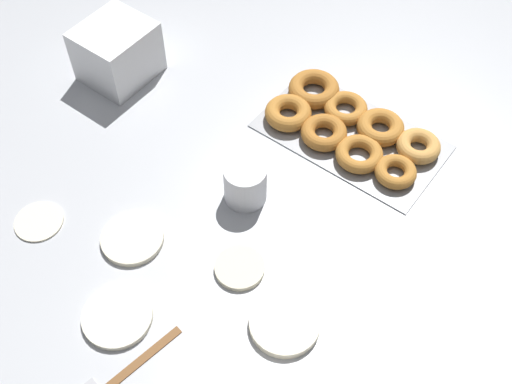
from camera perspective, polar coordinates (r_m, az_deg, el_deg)
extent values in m
plane|color=#B2B5BA|center=(1.18, -5.81, -3.95)|extent=(3.00, 3.00, 0.00)
cylinder|color=beige|center=(1.08, 2.56, -11.56)|extent=(0.12, 0.12, 0.02)
cylinder|color=silver|center=(1.11, -12.22, -10.74)|extent=(0.12, 0.12, 0.01)
cylinder|color=beige|center=(1.19, -10.94, -4.06)|extent=(0.11, 0.11, 0.01)
cylinder|color=beige|center=(1.25, -18.76, -2.45)|extent=(0.09, 0.09, 0.01)
cylinder|color=silver|center=(1.05, -5.41, -16.55)|extent=(0.10, 0.10, 0.01)
cylinder|color=beige|center=(1.13, -1.56, -6.85)|extent=(0.09, 0.09, 0.01)
cube|color=#93969B|center=(1.33, 8.43, 4.97)|extent=(0.37, 0.21, 0.01)
torus|color=#D19347|center=(1.32, 14.23, 3.97)|extent=(0.09, 0.09, 0.03)
torus|color=#B7752D|center=(1.33, 11.00, 5.66)|extent=(0.10, 0.10, 0.03)
torus|color=#B7752D|center=(1.36, 7.97, 7.38)|extent=(0.09, 0.09, 0.03)
torus|color=#AD6B28|center=(1.39, 5.17, 9.11)|extent=(0.11, 0.11, 0.03)
torus|color=#B7752D|center=(1.27, 12.30, 1.77)|extent=(0.08, 0.08, 0.02)
torus|color=#B7752D|center=(1.28, 9.16, 3.35)|extent=(0.10, 0.10, 0.03)
torus|color=#AD6B28|center=(1.31, 6.06, 5.28)|extent=(0.09, 0.09, 0.03)
torus|color=#B7752D|center=(1.34, 2.88, 7.04)|extent=(0.10, 0.10, 0.03)
cube|color=white|center=(1.48, -11.90, 10.64)|extent=(0.14, 0.15, 0.02)
cube|color=white|center=(1.46, -12.07, 11.35)|extent=(0.14, 0.15, 0.02)
cube|color=white|center=(1.44, -12.24, 12.08)|extent=(0.14, 0.15, 0.02)
cube|color=white|center=(1.43, -12.41, 12.82)|extent=(0.14, 0.15, 0.02)
cube|color=white|center=(1.41, -12.59, 13.58)|extent=(0.14, 0.15, 0.02)
cylinder|color=white|center=(1.19, -0.96, 0.78)|extent=(0.08, 0.08, 0.08)
cube|color=brown|center=(1.08, -10.08, -14.40)|extent=(0.04, 0.15, 0.01)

